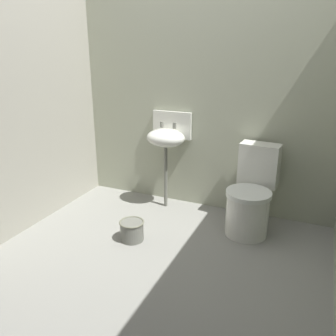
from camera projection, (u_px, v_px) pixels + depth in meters
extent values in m
cube|color=gray|center=(153.00, 266.00, 2.85)|extent=(3.04, 2.77, 0.08)
cube|color=#9DA189|center=(206.00, 98.00, 3.52)|extent=(3.04, 0.10, 2.27)
cube|color=#9C998B|center=(13.00, 106.00, 3.06)|extent=(0.10, 2.57, 2.27)
cylinder|color=silver|center=(247.00, 215.00, 3.19)|extent=(0.41, 0.41, 0.38)
cylinder|color=silver|center=(249.00, 193.00, 3.12)|extent=(0.43, 0.43, 0.04)
cube|color=silver|center=(259.00, 164.00, 3.31)|extent=(0.37, 0.21, 0.40)
cylinder|color=#63645B|center=(166.00, 177.00, 3.71)|extent=(0.04, 0.04, 0.66)
ellipsoid|color=silver|center=(166.00, 138.00, 3.57)|extent=(0.40, 0.32, 0.18)
cube|color=silver|center=(172.00, 125.00, 3.68)|extent=(0.42, 0.04, 0.28)
cylinder|color=#63645B|center=(162.00, 124.00, 3.61)|extent=(0.04, 0.04, 0.06)
cylinder|color=#63645B|center=(174.00, 126.00, 3.55)|extent=(0.04, 0.04, 0.06)
cylinder|color=#63645B|center=(132.00, 231.00, 3.13)|extent=(0.21, 0.21, 0.17)
torus|color=#656654|center=(132.00, 222.00, 3.10)|extent=(0.22, 0.22, 0.02)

